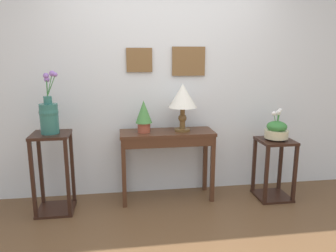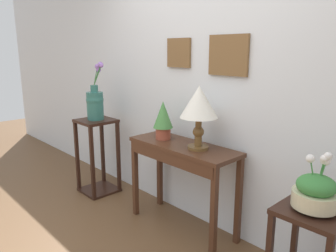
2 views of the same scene
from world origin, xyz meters
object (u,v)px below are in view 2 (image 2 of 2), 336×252
pedestal_stand_left (98,156)px  planter_bowl_wide_right (316,191)px  flower_vase_tall_left (95,102)px  potted_plant_on_console (163,118)px  table_lamp (199,105)px  console_table (181,159)px

pedestal_stand_left → planter_bowl_wide_right: 2.46m
pedestal_stand_left → flower_vase_tall_left: 0.62m
pedestal_stand_left → potted_plant_on_console: bearing=7.9°
table_lamp → flower_vase_tall_left: (-1.39, -0.13, -0.12)m
table_lamp → console_table: bearing=-172.8°
table_lamp → flower_vase_tall_left: flower_vase_tall_left is taller
pedestal_stand_left → console_table: bearing=5.4°
console_table → table_lamp: (0.17, 0.02, 0.50)m
console_table → flower_vase_tall_left: size_ratio=1.67×
planter_bowl_wide_right → potted_plant_on_console: bearing=174.0°
console_table → pedestal_stand_left: bearing=-174.6°
pedestal_stand_left → flower_vase_tall_left: flower_vase_tall_left is taller
console_table → potted_plant_on_console: size_ratio=2.97×
table_lamp → pedestal_stand_left: size_ratio=0.62×
table_lamp → planter_bowl_wide_right: 1.11m
pedestal_stand_left → planter_bowl_wide_right: size_ratio=2.41×
potted_plant_on_console → planter_bowl_wide_right: bearing=-6.0°
pedestal_stand_left → flower_vase_tall_left: (0.00, 0.00, 0.62)m
potted_plant_on_console → pedestal_stand_left: potted_plant_on_console is taller
pedestal_stand_left → flower_vase_tall_left: size_ratio=1.36×
console_table → flower_vase_tall_left: flower_vase_tall_left is taller
table_lamp → pedestal_stand_left: table_lamp is taller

